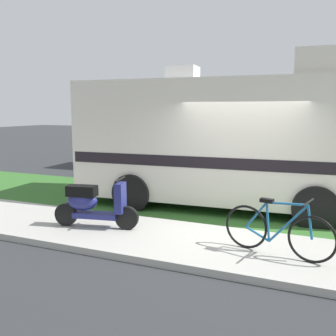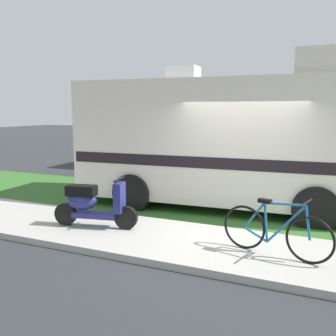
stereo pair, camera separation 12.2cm
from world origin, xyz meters
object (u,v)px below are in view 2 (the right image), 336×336
Objects in this scene: bicycle at (275,231)px; pickup_truck_near at (147,144)px; scooter at (92,204)px; motorhome_rv at (228,139)px.

pickup_truck_near reaches higher than bicycle.
pickup_truck_near reaches higher than scooter.
scooter is 0.97× the size of bicycle.
scooter is 0.29× the size of pickup_truck_near.
pickup_truck_near is (-2.64, 7.51, 0.40)m from scooter.
motorhome_rv reaches higher than bicycle.
bicycle is (1.53, -2.93, -1.16)m from motorhome_rv.
pickup_truck_near is at bearing 128.54° from bicycle.
scooter is 7.97m from pickup_truck_near.
motorhome_rv is at bearing -45.86° from pickup_truck_near.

